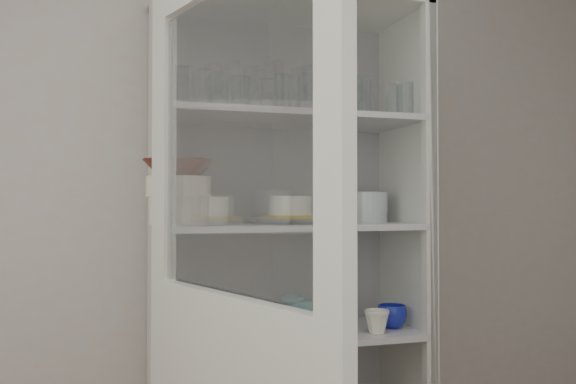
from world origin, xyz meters
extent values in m
cube|color=#B3B1AF|center=(0.00, 1.50, 1.30)|extent=(3.60, 0.02, 2.60)
cube|color=beige|center=(-0.28, 1.27, 1.05)|extent=(0.03, 0.45, 2.10)
cube|color=beige|center=(0.68, 1.27, 1.05)|extent=(0.03, 0.45, 2.10)
cube|color=gray|center=(0.20, 1.49, 1.05)|extent=(1.00, 0.03, 2.10)
cube|color=beige|center=(0.20, 1.27, 2.08)|extent=(1.00, 0.45, 0.03)
cube|color=silver|center=(0.20, 1.26, 0.85)|extent=(0.94, 0.42, 0.02)
cube|color=silver|center=(0.20, 1.26, 1.25)|extent=(0.94, 0.42, 0.02)
cube|color=silver|center=(0.20, 1.26, 1.65)|extent=(0.94, 0.42, 0.02)
cube|color=beige|center=(-0.29, 1.01, 1.50)|extent=(0.07, 0.10, 0.80)
cube|color=beige|center=(-0.02, 0.24, 1.50)|extent=(0.07, 0.10, 0.80)
cube|color=silver|center=(-0.15, 0.62, 1.50)|extent=(0.25, 0.69, 0.78)
cylinder|color=silver|center=(-0.21, 1.11, 1.72)|extent=(0.07, 0.07, 0.13)
cylinder|color=silver|center=(-0.14, 1.15, 1.72)|extent=(0.07, 0.07, 0.13)
cylinder|color=silver|center=(0.23, 1.14, 1.73)|extent=(0.09, 0.09, 0.14)
cylinder|color=silver|center=(0.14, 1.16, 1.73)|extent=(0.08, 0.08, 0.13)
cylinder|color=silver|center=(0.40, 1.12, 1.72)|extent=(0.08, 0.08, 0.12)
cylinder|color=silver|center=(0.45, 1.16, 1.73)|extent=(0.08, 0.08, 0.15)
cylinder|color=silver|center=(0.61, 1.13, 1.73)|extent=(0.08, 0.08, 0.13)
cylinder|color=silver|center=(-0.21, 1.26, 1.73)|extent=(0.09, 0.09, 0.13)
cylinder|color=silver|center=(-0.07, 1.26, 1.73)|extent=(0.08, 0.08, 0.14)
cylinder|color=silver|center=(0.02, 1.28, 1.73)|extent=(0.09, 0.09, 0.14)
cylinder|color=silver|center=(0.21, 1.30, 1.74)|extent=(0.10, 0.10, 0.15)
cylinder|color=silver|center=(0.44, 1.30, 1.74)|extent=(0.10, 0.10, 0.15)
cylinder|color=white|center=(-0.21, 1.24, 1.31)|extent=(0.21, 0.21, 0.10)
cylinder|color=white|center=(-0.10, 1.37, 1.31)|extent=(0.19, 0.19, 0.10)
cylinder|color=white|center=(-0.21, 1.24, 1.39)|extent=(0.23, 0.23, 0.07)
imported|color=#572016|center=(-0.21, 1.24, 1.46)|extent=(0.30, 0.30, 0.06)
cylinder|color=silver|center=(0.20, 1.24, 1.27)|extent=(0.40, 0.40, 0.02)
cube|color=orange|center=(0.20, 1.24, 1.29)|extent=(0.18, 0.18, 0.01)
cylinder|color=white|center=(0.20, 1.24, 1.33)|extent=(0.18, 0.18, 0.07)
cylinder|color=#A6B2B0|center=(0.54, 1.30, 1.32)|extent=(0.14, 0.14, 0.12)
imported|color=#112698|center=(0.59, 1.20, 0.91)|extent=(0.15, 0.15, 0.09)
imported|color=teal|center=(0.28, 1.33, 0.91)|extent=(0.13, 0.13, 0.10)
imported|color=white|center=(0.50, 1.13, 0.90)|extent=(0.11, 0.11, 0.09)
cylinder|color=teal|center=(0.24, 1.33, 0.91)|extent=(0.09, 0.09, 0.09)
ellipsoid|color=teal|center=(0.24, 1.33, 0.96)|extent=(0.09, 0.09, 0.02)
cylinder|color=silver|center=(0.08, 1.20, 0.88)|extent=(0.11, 0.11, 0.04)
cylinder|color=white|center=(-0.06, 1.30, 0.93)|extent=(0.12, 0.12, 0.13)
cylinder|color=silver|center=(0.11, 1.21, 1.72)|extent=(0.06, 0.06, 0.13)
cylinder|color=silver|center=(0.59, 1.17, 1.72)|extent=(0.06, 0.06, 0.13)
camera|label=1|loc=(-0.47, -0.90, 1.33)|focal=38.00mm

